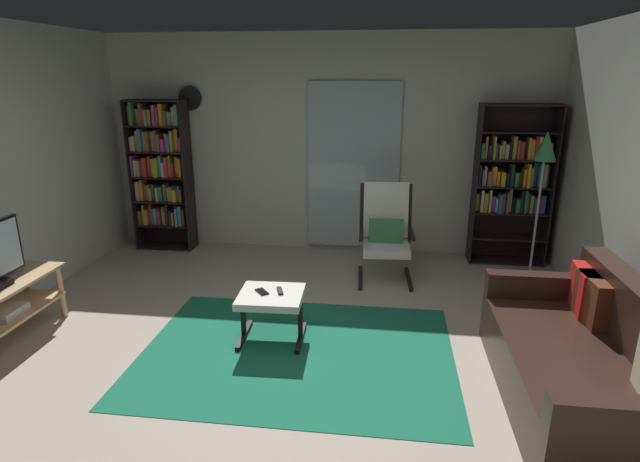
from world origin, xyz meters
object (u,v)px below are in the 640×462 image
at_px(tv_remote, 280,291).
at_px(ottoman, 271,301).
at_px(leather_sofa, 587,363).
at_px(bookshelf_near_tv, 161,169).
at_px(lounge_armchair, 386,230).
at_px(floor_lamp_by_shelf, 544,159).
at_px(bookshelf_near_sofa, 512,181).
at_px(wall_clock, 190,98).
at_px(cell_phone, 262,292).

bearing_deg(tv_remote, ottoman, -170.22).
bearing_deg(leather_sofa, bookshelf_near_tv, 146.33).
distance_m(lounge_armchair, floor_lamp_by_shelf, 1.73).
height_order(bookshelf_near_tv, bookshelf_near_sofa, bookshelf_near_tv).
distance_m(bookshelf_near_tv, lounge_armchair, 2.89).
bearing_deg(ottoman, lounge_armchair, 58.75).
height_order(floor_lamp_by_shelf, wall_clock, wall_clock).
xyz_separation_m(leather_sofa, lounge_armchair, (-1.34, 2.09, 0.23)).
bearing_deg(cell_phone, lounge_armchair, 18.45).
bearing_deg(bookshelf_near_sofa, leather_sofa, -91.25).
height_order(tv_remote, floor_lamp_by_shelf, floor_lamp_by_shelf).
xyz_separation_m(bookshelf_near_sofa, lounge_armchair, (-1.40, -0.67, -0.43)).
bearing_deg(cell_phone, tv_remote, -26.68).
relative_size(ottoman, tv_remote, 3.73).
height_order(leather_sofa, lounge_armchair, lounge_armchair).
xyz_separation_m(bookshelf_near_sofa, tv_remote, (-2.25, -2.15, -0.54)).
distance_m(bookshelf_near_tv, leather_sofa, 4.99).
height_order(lounge_armchair, wall_clock, wall_clock).
height_order(bookshelf_near_tv, cell_phone, bookshelf_near_tv).
bearing_deg(ottoman, leather_sofa, -14.48).
xyz_separation_m(lounge_armchair, wall_clock, (-2.40, 0.83, 1.32)).
height_order(leather_sofa, tv_remote, leather_sofa).
height_order(bookshelf_near_tv, wall_clock, wall_clock).
bearing_deg(leather_sofa, cell_phone, 165.79).
distance_m(leather_sofa, floor_lamp_by_shelf, 2.39).
bearing_deg(lounge_armchair, wall_clock, 160.87).
distance_m(bookshelf_near_sofa, tv_remote, 3.16).
bearing_deg(wall_clock, floor_lamp_by_shelf, -11.17).
distance_m(bookshelf_near_sofa, leather_sofa, 2.85).
bearing_deg(bookshelf_near_tv, ottoman, -49.28).
distance_m(leather_sofa, wall_clock, 4.99).
distance_m(cell_phone, wall_clock, 3.08).
xyz_separation_m(tv_remote, wall_clock, (-1.55, 2.31, 1.43)).
xyz_separation_m(bookshelf_near_sofa, cell_phone, (-2.40, -2.18, -0.55)).
bearing_deg(wall_clock, cell_phone, -58.96).
bearing_deg(floor_lamp_by_shelf, tv_remote, -147.39).
relative_size(bookshelf_near_sofa, lounge_armchair, 1.78).
distance_m(lounge_armchair, ottoman, 1.78).
bearing_deg(lounge_armchair, floor_lamp_by_shelf, 2.03).
bearing_deg(ottoman, bookshelf_near_tv, 130.72).
relative_size(floor_lamp_by_shelf, wall_clock, 5.50).
height_order(leather_sofa, floor_lamp_by_shelf, floor_lamp_by_shelf).
xyz_separation_m(lounge_armchair, tv_remote, (-0.85, -1.47, -0.11)).
relative_size(leather_sofa, floor_lamp_by_shelf, 1.14).
bearing_deg(tv_remote, leather_sofa, -34.97).
bearing_deg(floor_lamp_by_shelf, bookshelf_near_sofa, 102.55).
bearing_deg(bookshelf_near_tv, floor_lamp_by_shelf, -7.82).
bearing_deg(wall_clock, lounge_armchair, -19.13).
bearing_deg(lounge_armchair, bookshelf_near_sofa, 25.66).
bearing_deg(ottoman, tv_remote, 28.94).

